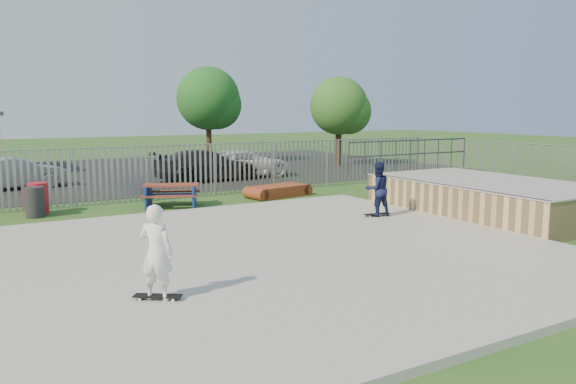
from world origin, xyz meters
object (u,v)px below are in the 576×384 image
funbox (278,191)px  tree_right (339,106)px  tree_mid (208,99)px  skater_navy (377,189)px  car_silver (15,173)px  trash_bin_grey (35,202)px  car_white (244,163)px  picnic_table (171,195)px  car_dark (206,165)px  trash_bin_red (39,198)px  skater_white (156,252)px

funbox → tree_right: tree_right is taller
tree_mid → skater_navy: 19.53m
car_silver → tree_mid: (11.20, 6.25, 3.27)m
trash_bin_grey → car_white: car_white is taller
picnic_table → tree_mid: (7.00, 13.66, 3.55)m
funbox → car_dark: (-0.55, 5.82, 0.52)m
car_dark → skater_navy: (0.78, -11.42, 0.22)m
tree_right → skater_navy: size_ratio=3.22×
trash_bin_red → car_silver: (-0.13, 6.55, 0.18)m
tree_mid → car_white: bearing=-98.9°
trash_bin_grey → picnic_table: bearing=-3.9°
picnic_table → skater_white: bearing=-85.9°
picnic_table → car_dark: 7.01m
tree_mid → car_dark: bearing=-113.2°
tree_mid → tree_right: bearing=-38.8°
tree_mid → tree_right: (6.13, -4.94, -0.46)m
car_dark → car_white: car_dark is taller
skater_white → car_dark: bearing=-70.9°
car_silver → skater_white: bearing=171.9°
skater_white → car_silver: bearing=-43.5°
picnic_table → tree_right: tree_right is taller
funbox → trash_bin_grey: bearing=168.8°
trash_bin_grey → car_silver: car_silver is taller
picnic_table → car_white: car_white is taller
funbox → trash_bin_grey: size_ratio=2.46×
car_dark → car_white: bearing=-78.9°
funbox → tree_mid: bearing=68.3°
funbox → car_silver: bearing=129.1°
picnic_table → car_white: 8.72m
trash_bin_red → tree_right: 19.14m
skater_navy → funbox: bearing=-79.0°
car_white → trash_bin_red: bearing=122.7°
picnic_table → tree_right: bearing=57.7°
tree_mid → tree_right: size_ratio=1.13×
car_white → tree_mid: size_ratio=0.80×
trash_bin_grey → car_white: bearing=31.4°
car_dark → skater_white: 16.98m
trash_bin_red → skater_navy: bearing=-36.5°
trash_bin_grey → tree_mid: tree_mid is taller
funbox → car_silver: 11.16m
trash_bin_grey → car_silver: bearing=89.7°
picnic_table → trash_bin_grey: (-4.25, 0.29, 0.07)m
trash_bin_red → trash_bin_grey: (-0.17, -0.57, -0.03)m
tree_mid → trash_bin_grey: bearing=-130.1°
tree_mid → skater_white: 25.53m
tree_right → skater_navy: (-8.65, -14.20, -2.53)m
car_silver → car_dark: (7.90, -1.46, 0.05)m
tree_mid → car_silver: bearing=-150.8°
picnic_table → car_silver: (-4.20, 7.41, 0.28)m
car_silver → car_white: 10.11m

